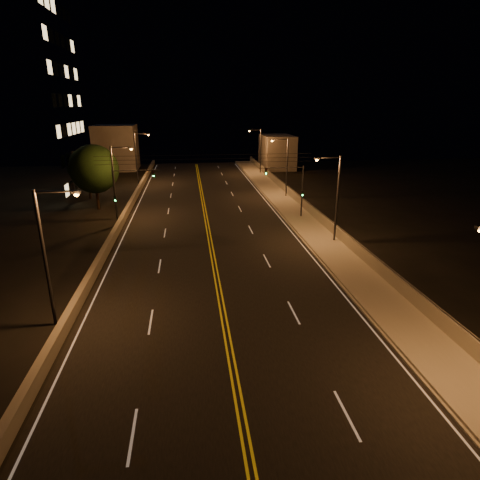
{
  "coord_description": "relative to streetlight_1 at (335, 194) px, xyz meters",
  "views": [
    {
      "loc": [
        -1.83,
        -11.69,
        12.68
      ],
      "look_at": [
        2.0,
        18.0,
        2.5
      ],
      "focal_mm": 30.0,
      "sensor_mm": 36.0,
      "label": 1
    }
  ],
  "objects": [
    {
      "name": "streetlight_1",
      "position": [
        0.0,
        0.0,
        0.0
      ],
      "size": [
        2.55,
        0.28,
        8.29
      ],
      "color": "#2D2D33",
      "rests_on": "ground"
    },
    {
      "name": "streetlight_5",
      "position": [
        -21.4,
        11.35,
        0.0
      ],
      "size": [
        2.55,
        0.28,
        8.29
      ],
      "color": "#2D2D33",
      "rests_on": "ground"
    },
    {
      "name": "traffic_signal_left",
      "position": [
        -20.3,
        8.88,
        -0.95
      ],
      "size": [
        5.11,
        0.31,
        6.15
      ],
      "color": "#2D2D33",
      "rests_on": "ground"
    },
    {
      "name": "distant_building_right",
      "position": [
        5.0,
        47.45,
        -1.52
      ],
      "size": [
        6.0,
        10.0,
        6.65
      ],
      "primitive_type": "cube",
      "color": "gray",
      "rests_on": "ground"
    },
    {
      "name": "tree_1",
      "position": [
        -27.22,
        22.88,
        -0.43
      ],
      "size": [
        5.16,
        5.16,
        7.0
      ],
      "color": "black",
      "rests_on": "ground"
    },
    {
      "name": "curb",
      "position": [
        -2.57,
        -3.29,
        -4.76
      ],
      "size": [
        0.14,
        120.0,
        0.15
      ],
      "primitive_type": "cube",
      "color": "#A09A85",
      "rests_on": "ground"
    },
    {
      "name": "sidewalk",
      "position": [
        -0.7,
        -3.29,
        -4.69
      ],
      "size": [
        3.6,
        120.0,
        0.3
      ],
      "primitive_type": "cube",
      "color": "#A09A85",
      "rests_on": "ground"
    },
    {
      "name": "parapet_rail",
      "position": [
        0.95,
        -3.29,
        -3.51
      ],
      "size": [
        0.06,
        120.0,
        0.06
      ],
      "primitive_type": "cylinder",
      "rotation": [
        1.57,
        0.0,
        0.0
      ],
      "color": "black",
      "rests_on": "parapet_wall"
    },
    {
      "name": "traffic_signal_right",
      "position": [
        -1.49,
        8.88,
        -0.95
      ],
      "size": [
        5.11,
        0.31,
        6.15
      ],
      "color": "#2D2D33",
      "rests_on": "ground"
    },
    {
      "name": "jersey_barrier",
      "position": [
        -20.88,
        -3.29,
        -4.41
      ],
      "size": [
        0.45,
        120.0,
        0.86
      ],
      "primitive_type": "cube",
      "color": "gray",
      "rests_on": "ground"
    },
    {
      "name": "parapet_wall",
      "position": [
        0.95,
        -3.29,
        -4.04
      ],
      "size": [
        0.3,
        120.0,
        1.0
      ],
      "primitive_type": "cube",
      "color": "gray",
      "rests_on": "sidewalk"
    },
    {
      "name": "ground",
      "position": [
        -11.5,
        -23.29,
        -4.84
      ],
      "size": [
        160.0,
        160.0,
        0.0
      ],
      "primitive_type": "plane",
      "color": "black",
      "rests_on": "ground"
    },
    {
      "name": "tree_0",
      "position": [
        -24.82,
        16.41,
        0.25
      ],
      "size": [
        5.95,
        5.95,
        8.07
      ],
      "color": "black",
      "rests_on": "ground"
    },
    {
      "name": "lane_markings",
      "position": [
        -11.5,
        -3.36,
        -4.82
      ],
      "size": [
        17.32,
        116.0,
        0.0
      ],
      "color": "silver",
      "rests_on": "road"
    },
    {
      "name": "streetlight_2",
      "position": [
        0.0,
        19.66,
        0.0
      ],
      "size": [
        2.55,
        0.28,
        8.29
      ],
      "color": "#2D2D33",
      "rests_on": "ground"
    },
    {
      "name": "road",
      "position": [
        -11.5,
        -3.29,
        -4.83
      ],
      "size": [
        18.0,
        120.0,
        0.02
      ],
      "primitive_type": "cube",
      "color": "black",
      "rests_on": "ground"
    },
    {
      "name": "streetlight_6",
      "position": [
        -21.4,
        33.01,
        0.0
      ],
      "size": [
        2.55,
        0.28,
        8.29
      ],
      "color": "#2D2D33",
      "rests_on": "ground"
    },
    {
      "name": "distant_building_left",
      "position": [
        -27.5,
        49.68,
        -0.46
      ],
      "size": [
        8.0,
        8.0,
        8.75
      ],
      "primitive_type": "cube",
      "color": "gray",
      "rests_on": "ground"
    },
    {
      "name": "streetlight_3",
      "position": [
        0.0,
        40.41,
        0.0
      ],
      "size": [
        2.55,
        0.28,
        8.29
      ],
      "color": "#2D2D33",
      "rests_on": "ground"
    },
    {
      "name": "overhead_wires",
      "position": [
        -11.5,
        6.21,
        2.56
      ],
      "size": [
        22.0,
        0.03,
        0.83
      ],
      "color": "black"
    },
    {
      "name": "streetlight_4",
      "position": [
        -21.4,
        -12.31,
        0.0
      ],
      "size": [
        2.55,
        0.28,
        8.29
      ],
      "color": "#2D2D33",
      "rests_on": "ground"
    }
  ]
}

